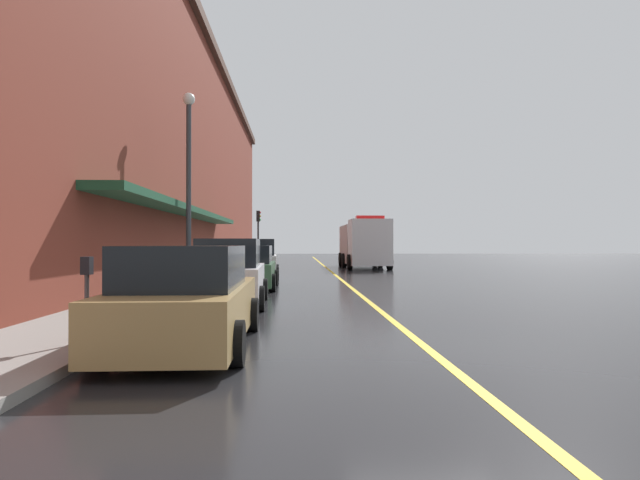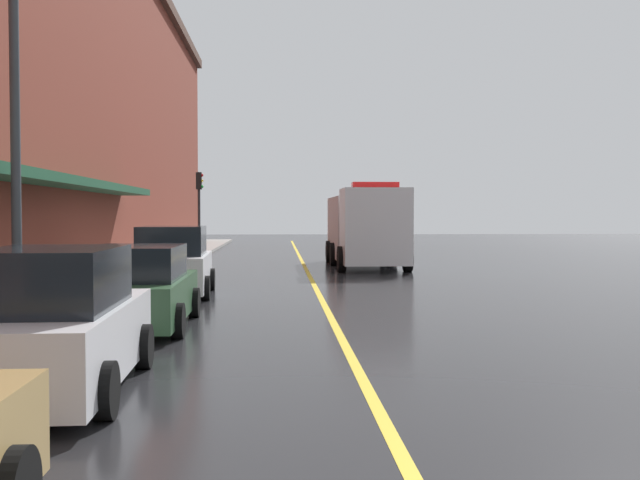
{
  "view_description": "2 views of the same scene",
  "coord_description": "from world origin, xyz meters",
  "px_view_note": "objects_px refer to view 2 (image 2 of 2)",
  "views": [
    {
      "loc": [
        -2.1,
        -8.23,
        1.68
      ],
      "look_at": [
        -0.78,
        21.14,
        1.88
      ],
      "focal_mm": 29.89,
      "sensor_mm": 36.0,
      "label": 1
    },
    {
      "loc": [
        -1.13,
        -3.08,
        2.21
      ],
      "look_at": [
        0.57,
        27.22,
        1.19
      ],
      "focal_mm": 41.98,
      "sensor_mm": 36.0,
      "label": 2
    }
  ],
  "objects_px": {
    "street_lamp_left": "(15,96)",
    "traffic_light_near": "(199,197)",
    "box_truck": "(365,228)",
    "parking_meter_1": "(34,282)",
    "parked_car_2": "(137,289)",
    "parked_car_1": "(55,326)",
    "parked_car_3": "(173,263)"
  },
  "relations": [
    {
      "from": "street_lamp_left",
      "to": "traffic_light_near",
      "type": "xyz_separation_m",
      "value": [
        0.66,
        25.68,
        -1.24
      ]
    },
    {
      "from": "box_truck",
      "to": "street_lamp_left",
      "type": "distance_m",
      "value": 19.77
    },
    {
      "from": "box_truck",
      "to": "parking_meter_1",
      "type": "relative_size",
      "value": 6.51
    },
    {
      "from": "parked_car_2",
      "to": "parking_meter_1",
      "type": "xyz_separation_m",
      "value": [
        -1.47,
        -1.63,
        0.3
      ]
    },
    {
      "from": "parked_car_2",
      "to": "traffic_light_near",
      "type": "xyz_separation_m",
      "value": [
        -1.41,
        25.0,
        2.39
      ]
    },
    {
      "from": "parked_car_1",
      "to": "street_lamp_left",
      "type": "bearing_deg",
      "value": 22.15
    },
    {
      "from": "parked_car_2",
      "to": "parking_meter_1",
      "type": "distance_m",
      "value": 2.22
    },
    {
      "from": "parked_car_2",
      "to": "parked_car_3",
      "type": "height_order",
      "value": "parked_car_3"
    },
    {
      "from": "parked_car_1",
      "to": "box_truck",
      "type": "height_order",
      "value": "box_truck"
    },
    {
      "from": "parked_car_2",
      "to": "box_truck",
      "type": "height_order",
      "value": "box_truck"
    },
    {
      "from": "parked_car_2",
      "to": "parked_car_3",
      "type": "relative_size",
      "value": 1.04
    },
    {
      "from": "parked_car_3",
      "to": "parking_meter_1",
      "type": "height_order",
      "value": "parked_car_3"
    },
    {
      "from": "parking_meter_1",
      "to": "street_lamp_left",
      "type": "height_order",
      "value": "street_lamp_left"
    },
    {
      "from": "parked_car_3",
      "to": "parking_meter_1",
      "type": "distance_m",
      "value": 7.59
    },
    {
      "from": "parked_car_3",
      "to": "box_truck",
      "type": "bearing_deg",
      "value": -32.71
    },
    {
      "from": "parked_car_2",
      "to": "parked_car_3",
      "type": "bearing_deg",
      "value": 0.77
    },
    {
      "from": "parked_car_1",
      "to": "street_lamp_left",
      "type": "xyz_separation_m",
      "value": [
        -2.06,
        4.7,
        3.56
      ]
    },
    {
      "from": "parked_car_2",
      "to": "box_truck",
      "type": "xyz_separation_m",
      "value": [
        6.46,
        16.94,
        0.89
      ]
    },
    {
      "from": "street_lamp_left",
      "to": "parked_car_2",
      "type": "bearing_deg",
      "value": 18.27
    },
    {
      "from": "box_truck",
      "to": "street_lamp_left",
      "type": "bearing_deg",
      "value": -26.32
    },
    {
      "from": "parked_car_1",
      "to": "traffic_light_near",
      "type": "relative_size",
      "value": 1.03
    },
    {
      "from": "traffic_light_near",
      "to": "street_lamp_left",
      "type": "bearing_deg",
      "value": -91.48
    },
    {
      "from": "parked_car_1",
      "to": "traffic_light_near",
      "type": "bearing_deg",
      "value": 1.12
    },
    {
      "from": "parked_car_2",
      "to": "street_lamp_left",
      "type": "bearing_deg",
      "value": 107.84
    },
    {
      "from": "box_truck",
      "to": "traffic_light_near",
      "type": "bearing_deg",
      "value": -136.21
    },
    {
      "from": "parking_meter_1",
      "to": "street_lamp_left",
      "type": "bearing_deg",
      "value": 122.28
    },
    {
      "from": "traffic_light_near",
      "to": "box_truck",
      "type": "bearing_deg",
      "value": -45.7
    },
    {
      "from": "parking_meter_1",
      "to": "street_lamp_left",
      "type": "relative_size",
      "value": 0.19
    },
    {
      "from": "parking_meter_1",
      "to": "street_lamp_left",
      "type": "distance_m",
      "value": 3.52
    },
    {
      "from": "street_lamp_left",
      "to": "traffic_light_near",
      "type": "distance_m",
      "value": 25.72
    },
    {
      "from": "parked_car_3",
      "to": "parking_meter_1",
      "type": "relative_size",
      "value": 3.26
    },
    {
      "from": "parked_car_1",
      "to": "box_truck",
      "type": "bearing_deg",
      "value": -17.66
    }
  ]
}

